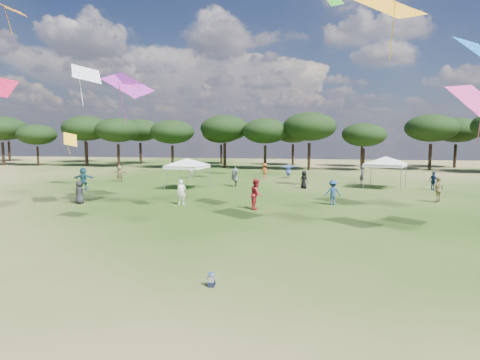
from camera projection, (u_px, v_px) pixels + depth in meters
The scene contains 6 objects.
ground at pixel (177, 315), 9.99m from camera, with size 140.00×140.00×0.00m, color #335118.
tree_line at pixel (303, 129), 55.46m from camera, with size 108.78×17.63×7.77m.
tent_left at pixel (187, 160), 33.66m from camera, with size 6.02×6.02×2.89m.
tent_right at pixel (386, 158), 34.00m from camera, with size 5.94×5.94×3.03m.
toddler at pixel (211, 280), 11.85m from camera, with size 0.30×0.33×0.45m.
festival_crowd at pixel (231, 178), 34.53m from camera, with size 29.73×20.10×1.90m.
Camera 1 is at (3.17, -9.17, 4.43)m, focal length 30.00 mm.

